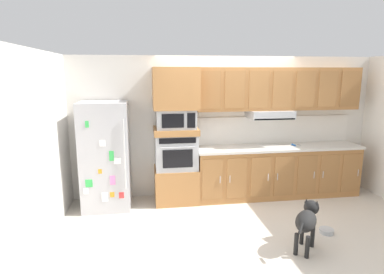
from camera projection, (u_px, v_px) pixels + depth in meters
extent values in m
plane|color=beige|center=(240.00, 215.00, 5.05)|extent=(9.60, 9.60, 0.00)
cube|color=silver|center=(225.00, 126.00, 5.88)|extent=(6.20, 0.12, 2.50)
cube|color=silver|center=(46.00, 144.00, 4.40)|extent=(0.12, 7.10, 2.50)
cube|color=#ADADB2|center=(106.00, 156.00, 5.23)|extent=(0.76, 0.70, 1.76)
cylinder|color=silver|center=(125.00, 155.00, 4.90)|extent=(0.02, 0.02, 1.10)
cube|color=white|center=(117.00, 161.00, 4.92)|extent=(0.11, 0.01, 0.10)
cube|color=green|center=(89.00, 183.00, 4.92)|extent=(0.11, 0.01, 0.12)
cube|color=orange|center=(112.00, 195.00, 5.01)|extent=(0.07, 0.01, 0.08)
cube|color=green|center=(112.00, 156.00, 4.89)|extent=(0.07, 0.01, 0.16)
cube|color=red|center=(121.00, 195.00, 5.04)|extent=(0.08, 0.01, 0.10)
cube|color=white|center=(86.00, 191.00, 4.94)|extent=(0.07, 0.01, 0.10)
cube|color=white|center=(105.00, 197.00, 5.00)|extent=(0.09, 0.01, 0.15)
cube|color=orange|center=(100.00, 171.00, 4.91)|extent=(0.06, 0.01, 0.07)
cube|color=white|center=(102.00, 143.00, 4.83)|extent=(0.09, 0.01, 0.10)
cube|color=pink|center=(113.00, 180.00, 4.97)|extent=(0.08, 0.01, 0.15)
cube|color=green|center=(87.00, 124.00, 4.75)|extent=(0.05, 0.01, 0.10)
cube|color=#A8703D|center=(176.00, 184.00, 5.58)|extent=(0.74, 0.62, 0.60)
cube|color=#A8AAAF|center=(176.00, 151.00, 5.46)|extent=(0.70, 0.58, 0.60)
cube|color=black|center=(178.00, 159.00, 5.19)|extent=(0.49, 0.01, 0.30)
cube|color=black|center=(178.00, 141.00, 5.13)|extent=(0.59, 0.01, 0.09)
cylinder|color=#A8AAAF|center=(178.00, 147.00, 5.13)|extent=(0.56, 0.02, 0.02)
cube|color=#A8703D|center=(176.00, 131.00, 5.39)|extent=(0.74, 0.62, 0.10)
cube|color=#A8AAAF|center=(176.00, 118.00, 5.35)|extent=(0.64, 0.53, 0.32)
cube|color=black|center=(173.00, 121.00, 5.08)|extent=(0.35, 0.01, 0.22)
cube|color=black|center=(191.00, 120.00, 5.12)|extent=(0.13, 0.01, 0.24)
cube|color=#A8703D|center=(175.00, 88.00, 5.25)|extent=(0.74, 0.62, 0.68)
cube|color=#A8703D|center=(277.00, 172.00, 5.82)|extent=(2.95, 0.60, 0.88)
cube|color=#9A6738|center=(213.00, 180.00, 5.34)|extent=(0.35, 0.01, 0.70)
cylinder|color=#BCBCC1|center=(220.00, 180.00, 5.34)|extent=(0.01, 0.01, 0.12)
cube|color=#9A6738|center=(237.00, 178.00, 5.40)|extent=(0.35, 0.01, 0.70)
cylinder|color=#BCBCC1|center=(230.00, 179.00, 5.37)|extent=(0.01, 0.01, 0.12)
cube|color=#9A6738|center=(261.00, 177.00, 5.46)|extent=(0.35, 0.01, 0.70)
cylinder|color=#BCBCC1|center=(268.00, 177.00, 5.46)|extent=(0.01, 0.01, 0.12)
cube|color=#9A6738|center=(284.00, 176.00, 5.52)|extent=(0.35, 0.01, 0.70)
cylinder|color=#BCBCC1|center=(278.00, 177.00, 5.49)|extent=(0.01, 0.01, 0.12)
cube|color=#9A6738|center=(307.00, 175.00, 5.58)|extent=(0.35, 0.01, 0.70)
cylinder|color=#BCBCC1|center=(314.00, 175.00, 5.58)|extent=(0.01, 0.01, 0.12)
cube|color=#9A6738|center=(329.00, 174.00, 5.64)|extent=(0.35, 0.01, 0.70)
cylinder|color=#BCBCC1|center=(323.00, 175.00, 5.61)|extent=(0.01, 0.01, 0.12)
cube|color=#9A6738|center=(351.00, 173.00, 5.70)|extent=(0.35, 0.01, 0.70)
cylinder|color=#BCBCC1|center=(358.00, 173.00, 5.70)|extent=(0.01, 0.01, 0.12)
cube|color=beige|center=(278.00, 147.00, 5.73)|extent=(2.99, 0.64, 0.04)
cube|color=silver|center=(273.00, 130.00, 5.95)|extent=(2.99, 0.02, 0.50)
cube|color=#A8703D|center=(278.00, 89.00, 5.65)|extent=(2.95, 0.34, 0.74)
cube|color=#A8AAAF|center=(270.00, 114.00, 5.64)|extent=(0.76, 0.48, 0.14)
cube|color=black|center=(275.00, 119.00, 5.44)|extent=(0.72, 0.04, 0.02)
cube|color=#9A6738|center=(210.00, 90.00, 5.30)|extent=(0.35, 0.01, 0.63)
cube|color=#9A6738|center=(235.00, 90.00, 5.36)|extent=(0.35, 0.01, 0.63)
cube|color=#9A6738|center=(259.00, 90.00, 5.42)|extent=(0.35, 0.01, 0.63)
cube|color=#9A6738|center=(283.00, 89.00, 5.48)|extent=(0.35, 0.01, 0.63)
cube|color=#9A6738|center=(306.00, 89.00, 5.54)|extent=(0.35, 0.01, 0.63)
cube|color=#9A6738|center=(328.00, 89.00, 5.60)|extent=(0.35, 0.01, 0.63)
cube|color=#9A6738|center=(350.00, 89.00, 5.66)|extent=(0.35, 0.01, 0.63)
cylinder|color=blue|center=(294.00, 145.00, 5.76)|extent=(0.04, 0.10, 0.03)
cylinder|color=silver|center=(299.00, 144.00, 5.79)|extent=(0.03, 0.12, 0.01)
ellipsoid|color=black|center=(306.00, 221.00, 3.98)|extent=(0.46, 0.49, 0.24)
sphere|color=black|center=(311.00, 207.00, 4.21)|extent=(0.19, 0.19, 0.19)
ellipsoid|color=black|center=(313.00, 206.00, 4.30)|extent=(0.13, 0.13, 0.07)
cone|color=black|center=(306.00, 201.00, 4.22)|extent=(0.05, 0.05, 0.06)
cone|color=black|center=(317.00, 203.00, 4.15)|extent=(0.05, 0.05, 0.06)
cylinder|color=black|center=(301.00, 228.00, 3.74)|extent=(0.11, 0.13, 0.11)
cylinder|color=black|center=(302.00, 234.00, 4.19)|extent=(0.05, 0.05, 0.28)
cylinder|color=black|center=(312.00, 236.00, 4.12)|extent=(0.05, 0.05, 0.28)
cylinder|color=black|center=(296.00, 244.00, 3.94)|extent=(0.05, 0.05, 0.28)
cylinder|color=black|center=(307.00, 247.00, 3.87)|extent=(0.05, 0.05, 0.28)
cylinder|color=#B2B7BC|center=(326.00, 231.00, 4.49)|extent=(0.20, 0.20, 0.06)
cylinder|color=brown|center=(326.00, 230.00, 4.49)|extent=(0.15, 0.15, 0.03)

